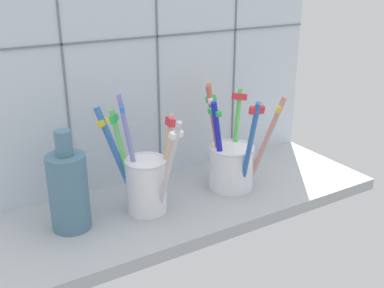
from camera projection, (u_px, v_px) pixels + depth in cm
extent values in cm
cube|color=#9EA3A8|center=(191.00, 203.00, 77.41)|extent=(64.00, 22.00, 2.00)
cube|color=silver|center=(155.00, 63.00, 79.17)|extent=(64.00, 2.00, 45.00)
cube|color=slate|center=(64.00, 75.00, 70.59)|extent=(0.30, 0.20, 45.00)
cube|color=slate|center=(158.00, 64.00, 78.29)|extent=(0.30, 0.20, 45.00)
cube|color=slate|center=(235.00, 55.00, 86.00)|extent=(0.30, 0.20, 45.00)
cube|color=slate|center=(157.00, 36.00, 76.63)|extent=(64.00, 0.20, 0.30)
cylinder|color=white|center=(147.00, 186.00, 71.41)|extent=(6.31, 6.31, 8.49)
torus|color=silver|center=(146.00, 161.00, 69.87)|extent=(6.50, 6.50, 0.50)
cylinder|color=#3870C3|center=(118.00, 158.00, 71.65)|extent=(5.48, 5.98, 16.07)
cube|color=yellow|center=(103.00, 122.00, 70.19)|extent=(2.63, 2.50, 1.13)
cylinder|color=#7C80CA|center=(132.00, 154.00, 69.36)|extent=(3.59, 1.97, 18.71)
cube|color=blue|center=(122.00, 108.00, 66.57)|extent=(1.62, 2.66, 0.98)
cylinder|color=silver|center=(168.00, 170.00, 66.90)|extent=(1.70, 6.49, 16.40)
cube|color=white|center=(176.00, 135.00, 63.22)|extent=(2.08, 1.31, 1.05)
cylinder|color=#69D767|center=(124.00, 160.00, 70.62)|extent=(3.44, 2.93, 16.06)
cube|color=green|center=(114.00, 118.00, 68.34)|extent=(1.94, 2.09, 1.20)
cylinder|color=#D6AA82|center=(166.00, 163.00, 70.35)|extent=(3.07, 1.11, 15.33)
cube|color=#E5333F|center=(170.00, 122.00, 68.34)|extent=(1.24, 1.99, 1.29)
cylinder|color=white|center=(232.00, 168.00, 79.41)|extent=(7.68, 7.68, 7.27)
torus|color=silver|center=(233.00, 148.00, 78.09)|extent=(7.80, 7.80, 0.50)
cylinder|color=#54D151|center=(236.00, 135.00, 80.94)|extent=(4.33, 3.72, 15.95)
cube|color=#E5333F|center=(239.00, 97.00, 80.03)|extent=(2.45, 2.67, 1.29)
cylinder|color=orange|center=(215.00, 133.00, 80.54)|extent=(1.81, 4.56, 17.13)
cube|color=green|center=(211.00, 99.00, 79.21)|extent=(2.04, 1.33, 1.27)
cylinder|color=#C45F5F|center=(216.00, 137.00, 78.04)|extent=(3.67, 2.75, 17.57)
cube|color=white|center=(210.00, 100.00, 75.74)|extent=(1.90, 2.30, 0.94)
cylinder|color=#2B62B4|center=(249.00, 149.00, 73.42)|extent=(2.44, 6.20, 17.07)
cube|color=#E5333F|center=(257.00, 110.00, 68.82)|extent=(2.47, 1.54, 1.30)
cylinder|color=#1A21C0|center=(220.00, 146.00, 76.61)|extent=(3.92, 1.58, 15.65)
cube|color=green|center=(216.00, 113.00, 73.81)|extent=(1.19, 2.68, 0.98)
cylinder|color=tan|center=(265.00, 143.00, 76.62)|extent=(4.70, 5.28, 16.57)
cube|color=yellow|center=(279.00, 108.00, 73.79)|extent=(2.17, 2.05, 1.17)
cylinder|color=slate|center=(69.00, 192.00, 66.40)|extent=(5.68, 5.68, 11.43)
cylinder|color=slate|center=(63.00, 143.00, 63.66)|extent=(2.38, 2.38, 3.67)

